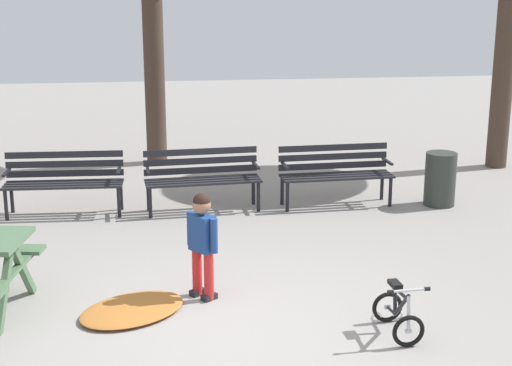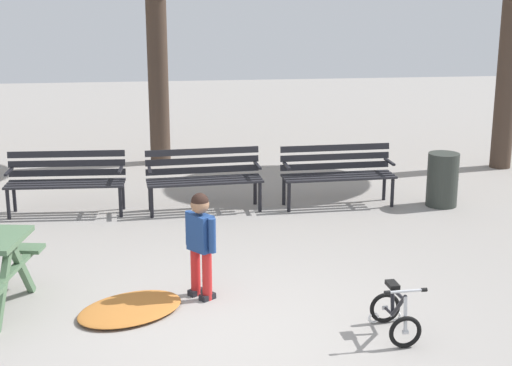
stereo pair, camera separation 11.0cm
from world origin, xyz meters
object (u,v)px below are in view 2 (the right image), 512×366
Objects in this scene: park_bench_left at (204,174)px; trash_bin at (442,180)px; child_standing at (201,236)px; kids_bicycle at (395,314)px; park_bench_far_left at (66,177)px; park_bench_right at (337,170)px.

trash_bin is at bearing -3.81° from park_bench_left.
park_bench_left is at bearing 86.35° from child_standing.
kids_bicycle is at bearing -31.91° from child_standing.
park_bench_far_left reaches higher than trash_bin.
child_standing is at bearing -61.69° from park_bench_far_left.
child_standing is 2.06m from kids_bicycle.
park_bench_far_left is 2.80× the size of kids_bicycle.
park_bench_left reaches higher than kids_bicycle.
park_bench_left is 2.12× the size of trash_bin.
park_bench_left is 1.47× the size of child_standing.
park_bench_right is 3.74m from child_standing.
park_bench_far_left is 1.89m from park_bench_left.
child_standing is at bearing -124.17° from park_bench_right.
child_standing reaches higher than trash_bin.
park_bench_right is at bearing 170.80° from trash_bin.
park_bench_far_left is 0.99× the size of park_bench_left.
kids_bicycle is at bearing -115.61° from trash_bin.
park_bench_right is (3.79, -0.05, 0.00)m from park_bench_far_left.
kids_bicycle is 4.34m from trash_bin.
park_bench_far_left is at bearing 118.31° from child_standing.
trash_bin is at bearing -9.20° from park_bench_right.
park_bench_far_left is 3.57m from child_standing.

